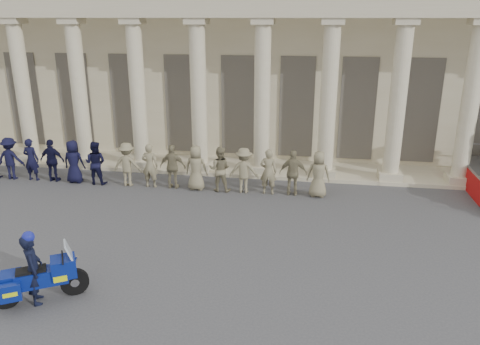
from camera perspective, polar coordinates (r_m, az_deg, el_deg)
ground at (r=12.72m, az=-7.87°, el=-11.57°), size 90.00×90.00×0.00m
building at (r=25.52m, az=1.61°, el=14.40°), size 40.00×12.50×9.00m
officer_rank at (r=19.68m, az=-19.56°, el=1.25°), size 19.65×0.66×1.73m
motorcycle at (r=11.99m, az=-23.17°, el=-11.72°), size 1.91×1.44×1.38m
rider at (r=11.86m, az=-23.93°, el=-10.54°), size 0.67×0.75×1.80m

